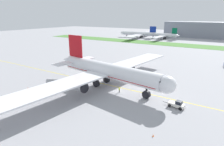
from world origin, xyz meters
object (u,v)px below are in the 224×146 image
traffic_cone_port_wing (153,135)px  parked_airliner_far_centre (163,35)px  pushback_tug (177,104)px  ground_crew_wingwalker_port (76,82)px  airliner_foreground (107,71)px  ground_crew_marshaller_front (119,90)px  traffic_cone_near_nose (28,88)px  parked_airliner_far_left (139,34)px

traffic_cone_port_wing → parked_airliner_far_centre: parked_airliner_far_centre is taller
pushback_tug → parked_airliner_far_centre: 169.13m
ground_crew_wingwalker_port → parked_airliner_far_centre: size_ratio=0.03×
parked_airliner_far_centre → airliner_foreground: bearing=-79.5°
ground_crew_wingwalker_port → ground_crew_marshaller_front: 18.03m
airliner_foreground → ground_crew_wingwalker_port: bearing=-156.4°
pushback_tug → traffic_cone_near_nose: size_ratio=10.93×
traffic_cone_near_nose → traffic_cone_port_wing: 48.20m
ground_crew_wingwalker_port → traffic_cone_port_wing: size_ratio=2.79×
parked_airliner_far_centre → traffic_cone_near_nose: bearing=-87.9°
ground_crew_wingwalker_port → traffic_cone_near_nose: bearing=-133.6°
traffic_cone_near_nose → parked_airliner_far_centre: bearing=92.1°
ground_crew_wingwalker_port → ground_crew_marshaller_front: (17.90, 2.21, 0.05)m
pushback_tug → ground_crew_wingwalker_port: 37.29m
ground_crew_wingwalker_port → parked_airliner_far_centre: parked_airliner_far_centre is taller
traffic_cone_near_nose → traffic_cone_port_wing: same height
traffic_cone_near_nose → ground_crew_wingwalker_port: bearing=46.4°
traffic_cone_near_nose → parked_airliner_far_left: (-34.43, 171.24, 4.24)m
pushback_tug → parked_airliner_far_left: bearing=117.9°
parked_airliner_far_left → parked_airliner_far_centre: bearing=4.3°
airliner_foreground → pushback_tug: size_ratio=12.84×
ground_crew_marshaller_front → traffic_cone_near_nose: 32.93m
traffic_cone_near_nose → parked_airliner_far_centre: parked_airliner_far_centre is taller
traffic_cone_port_wing → parked_airliner_far_centre: 184.44m
ground_crew_marshaller_front → parked_airliner_far_centre: size_ratio=0.03×
ground_crew_wingwalker_port → traffic_cone_port_wing: bearing=-22.4°
pushback_tug → parked_airliner_far_centre: parked_airliner_far_centre is taller
parked_airliner_far_centre → traffic_cone_port_wing: bearing=-72.8°
parked_airliner_far_centre → pushback_tug: bearing=-70.9°
pushback_tug → traffic_cone_port_wing: size_ratio=10.93×
pushback_tug → traffic_cone_near_nose: (-48.94, -13.58, -0.71)m
ground_crew_marshaller_front → parked_airliner_far_left: parked_airliner_far_left is taller
traffic_cone_near_nose → parked_airliner_far_left: bearing=101.4°
airliner_foreground → parked_airliner_far_centre: airliner_foreground is taller
ground_crew_marshaller_front → traffic_cone_port_wing: 25.35m
ground_crew_wingwalker_port → ground_crew_marshaller_front: bearing=7.1°
pushback_tug → parked_airliner_far_centre: (-55.32, 159.79, 3.23)m
airliner_foreground → parked_airliner_far_left: 164.42m
ground_crew_marshaller_front → traffic_cone_near_nose: bearing=-153.9°
ground_crew_wingwalker_port → traffic_cone_near_nose: 16.94m
airliner_foreground → parked_airliner_far_left: bearing=110.3°
ground_crew_wingwalker_port → parked_airliner_far_left: (-46.10, 158.99, 3.54)m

